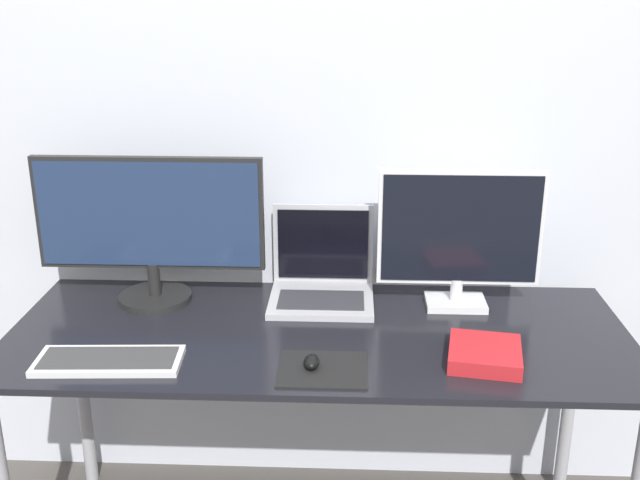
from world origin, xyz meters
The scene contains 9 objects.
wall_back centered at (0.00, 0.74, 1.25)m, with size 7.00×0.05×2.50m.
desk centered at (0.00, 0.34, 0.65)m, with size 1.70×0.68×0.72m.
monitor_left centered at (-0.50, 0.53, 0.96)m, with size 0.66×0.22×0.44m.
monitor_right centered at (0.40, 0.53, 0.94)m, with size 0.47×0.12×0.41m.
laptop centered at (0.00, 0.58, 0.79)m, with size 0.31×0.26×0.27m.
keyboard centered at (-0.52, 0.13, 0.73)m, with size 0.37×0.16×0.02m.
mousepad centered at (0.02, 0.12, 0.73)m, with size 0.22×0.19×0.00m.
mouse centered at (-0.01, 0.13, 0.74)m, with size 0.04×0.06×0.03m.
book centered at (0.43, 0.19, 0.74)m, with size 0.21×0.21×0.04m.
Camera 1 is at (0.08, -1.51, 1.63)m, focal length 42.00 mm.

